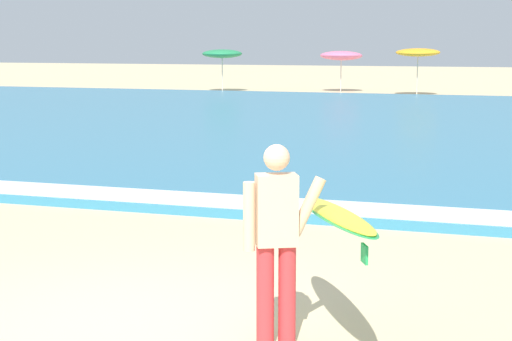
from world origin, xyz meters
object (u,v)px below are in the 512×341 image
Objects in this scene: beach_umbrella_0 at (222,54)px; surfer_with_board at (304,227)px; beach_umbrella_2 at (418,52)px; beach_umbrella_1 at (341,56)px.

surfer_with_board is at bearing -68.50° from beach_umbrella_0.
beach_umbrella_1 is at bearing 155.38° from beach_umbrella_2.
surfer_with_board is at bearing -77.97° from beach_umbrella_1.
beach_umbrella_2 is (-3.52, 33.79, 1.00)m from surfer_with_board.
beach_umbrella_2 is at bearing -24.62° from beach_umbrella_1.
beach_umbrella_0 is 9.86m from beach_umbrella_2.
beach_umbrella_2 is at bearing 95.94° from surfer_with_board.
beach_umbrella_2 reaches higher than beach_umbrella_0.
beach_umbrella_2 is (4.08, -1.87, 0.20)m from beach_umbrella_1.
beach_umbrella_0 is at bearing 111.50° from surfer_with_board.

